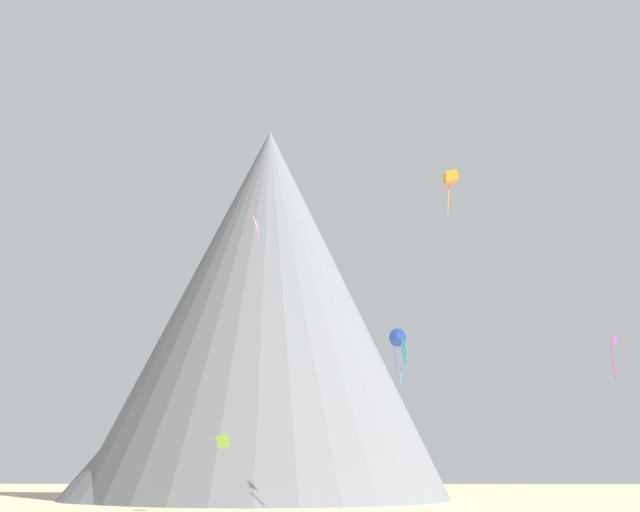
{
  "coord_description": "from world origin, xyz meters",
  "views": [
    {
      "loc": [
        1.37,
        -30.98,
        4.59
      ],
      "look_at": [
        -0.06,
        34.23,
        21.12
      ],
      "focal_mm": 46.69,
      "sensor_mm": 36.0,
      "label": 1
    }
  ],
  "objects_px": {
    "kite_blue_mid": "(397,338)",
    "kite_cyan_low": "(403,352)",
    "kite_rainbow_mid": "(257,226)",
    "kite_magenta_mid": "(614,349)",
    "rock_massif": "(262,339)",
    "kite_orange_high": "(450,178)",
    "kite_lime_low": "(223,441)"
  },
  "relations": [
    {
      "from": "kite_blue_mid",
      "to": "kite_magenta_mid",
      "type": "xyz_separation_m",
      "value": [
        20.08,
        -8.26,
        -2.43
      ]
    },
    {
      "from": "kite_orange_high",
      "to": "rock_massif",
      "type": "bearing_deg",
      "value": 16.03
    },
    {
      "from": "kite_magenta_mid",
      "to": "kite_lime_low",
      "type": "height_order",
      "value": "kite_magenta_mid"
    },
    {
      "from": "kite_cyan_low",
      "to": "kite_rainbow_mid",
      "type": "xyz_separation_m",
      "value": [
        -12.52,
        0.32,
        11.23
      ]
    },
    {
      "from": "kite_cyan_low",
      "to": "kite_magenta_mid",
      "type": "relative_size",
      "value": 0.95
    },
    {
      "from": "kite_blue_mid",
      "to": "kite_rainbow_mid",
      "type": "distance_m",
      "value": 23.55
    },
    {
      "from": "rock_massif",
      "to": "kite_lime_low",
      "type": "height_order",
      "value": "rock_massif"
    },
    {
      "from": "kite_cyan_low",
      "to": "kite_magenta_mid",
      "type": "bearing_deg",
      "value": 113.71
    },
    {
      "from": "kite_blue_mid",
      "to": "kite_lime_low",
      "type": "height_order",
      "value": "kite_blue_mid"
    },
    {
      "from": "kite_cyan_low",
      "to": "kite_orange_high",
      "type": "relative_size",
      "value": 0.91
    },
    {
      "from": "rock_massif",
      "to": "kite_blue_mid",
      "type": "relative_size",
      "value": 15.78
    },
    {
      "from": "kite_cyan_low",
      "to": "kite_lime_low",
      "type": "distance_m",
      "value": 17.62
    },
    {
      "from": "rock_massif",
      "to": "kite_magenta_mid",
      "type": "relative_size",
      "value": 17.21
    },
    {
      "from": "kite_rainbow_mid",
      "to": "kite_magenta_mid",
      "type": "xyz_separation_m",
      "value": [
        33.46,
        9.71,
        -9.69
      ]
    },
    {
      "from": "kite_blue_mid",
      "to": "kite_orange_high",
      "type": "distance_m",
      "value": 19.94
    },
    {
      "from": "kite_cyan_low",
      "to": "kite_lime_low",
      "type": "height_order",
      "value": "kite_cyan_low"
    },
    {
      "from": "kite_rainbow_mid",
      "to": "kite_lime_low",
      "type": "xyz_separation_m",
      "value": [
        -3.02,
        3.86,
        -18.41
      ]
    },
    {
      "from": "kite_orange_high",
      "to": "kite_lime_low",
      "type": "distance_m",
      "value": 31.56
    },
    {
      "from": "rock_massif",
      "to": "kite_cyan_low",
      "type": "height_order",
      "value": "rock_massif"
    },
    {
      "from": "kite_orange_high",
      "to": "kite_rainbow_mid",
      "type": "bearing_deg",
      "value": 92.75
    },
    {
      "from": "kite_magenta_mid",
      "to": "kite_orange_high",
      "type": "height_order",
      "value": "kite_orange_high"
    },
    {
      "from": "kite_rainbow_mid",
      "to": "kite_magenta_mid",
      "type": "bearing_deg",
      "value": -75.66
    },
    {
      "from": "kite_cyan_low",
      "to": "kite_rainbow_mid",
      "type": "bearing_deg",
      "value": -93.36
    },
    {
      "from": "rock_massif",
      "to": "kite_blue_mid",
      "type": "height_order",
      "value": "rock_massif"
    },
    {
      "from": "kite_lime_low",
      "to": "rock_massif",
      "type": "bearing_deg",
      "value": 144.3
    },
    {
      "from": "kite_magenta_mid",
      "to": "kite_lime_low",
      "type": "xyz_separation_m",
      "value": [
        -36.48,
        -5.85,
        -8.72
      ]
    },
    {
      "from": "kite_orange_high",
      "to": "kite_lime_low",
      "type": "bearing_deg",
      "value": 80.61
    },
    {
      "from": "kite_blue_mid",
      "to": "kite_cyan_low",
      "type": "bearing_deg",
      "value": -65.28
    },
    {
      "from": "kite_blue_mid",
      "to": "kite_magenta_mid",
      "type": "relative_size",
      "value": 1.09
    },
    {
      "from": "kite_cyan_low",
      "to": "kite_rainbow_mid",
      "type": "relative_size",
      "value": 1.69
    },
    {
      "from": "kite_lime_low",
      "to": "kite_orange_high",
      "type": "bearing_deg",
      "value": 51.09
    },
    {
      "from": "kite_magenta_mid",
      "to": "rock_massif",
      "type": "bearing_deg",
      "value": -43.9
    }
  ]
}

